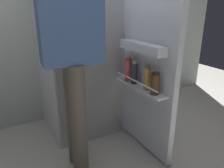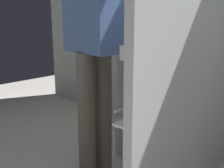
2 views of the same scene
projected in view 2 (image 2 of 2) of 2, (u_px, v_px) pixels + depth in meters
name	position (u px, v px, depth m)	size (l,w,h in m)	color
kitchen_wall	(205.00, 2.00, 2.21)	(4.40, 0.10, 2.46)	beige
refrigerator	(177.00, 60.00, 2.00)	(0.75, 1.32, 1.61)	silver
person	(95.00, 23.00, 1.74)	(0.56, 0.78, 1.77)	#665B4C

